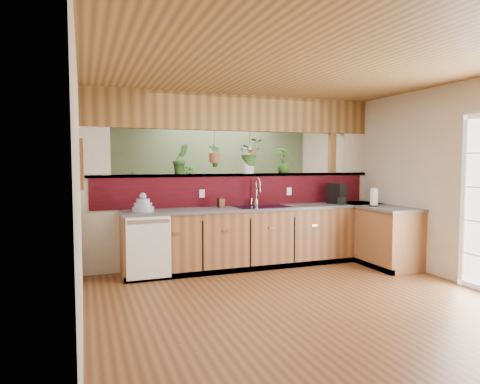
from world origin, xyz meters
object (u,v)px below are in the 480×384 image
object	(u,v)px
glass_jar	(248,160)
shelving_console	(166,218)
dish_stack	(143,206)
coffee_maker	(337,194)
soap_dispenser	(221,201)
faucet	(257,191)
paper_towel	(374,198)

from	to	relation	value
glass_jar	shelving_console	size ratio (longest dim) A/B	0.29
dish_stack	glass_jar	distance (m)	1.84
coffee_maker	soap_dispenser	bearing A→B (deg)	161.39
faucet	glass_jar	xyz separation A→B (m)	(-0.07, 0.22, 0.47)
shelving_console	soap_dispenser	bearing A→B (deg)	-85.98
faucet	coffee_maker	bearing A→B (deg)	-7.75
soap_dispenser	glass_jar	distance (m)	0.86
dish_stack	shelving_console	size ratio (longest dim) A/B	0.20
faucet	shelving_console	distance (m)	2.43
paper_towel	dish_stack	bearing A→B (deg)	171.61
dish_stack	coffee_maker	bearing A→B (deg)	0.39
glass_jar	paper_towel	bearing A→B (deg)	-28.30
soap_dispenser	shelving_console	world-z (taller)	soap_dispenser
paper_towel	soap_dispenser	bearing A→B (deg)	164.38
soap_dispenser	faucet	bearing A→B (deg)	6.84
coffee_maker	paper_towel	world-z (taller)	coffee_maker
soap_dispenser	shelving_console	size ratio (longest dim) A/B	0.14
faucet	glass_jar	size ratio (longest dim) A/B	1.02
faucet	paper_towel	size ratio (longest dim) A/B	1.48
faucet	soap_dispenser	size ratio (longest dim) A/B	2.19
glass_jar	shelving_console	xyz separation A→B (m)	(-0.94, 1.90, -1.10)
glass_jar	faucet	bearing A→B (deg)	-72.34
soap_dispenser	shelving_console	bearing A→B (deg)	100.47
glass_jar	soap_dispenser	bearing A→B (deg)	-151.87
dish_stack	coffee_maker	distance (m)	3.07
faucet	paper_towel	distance (m)	1.77
dish_stack	shelving_console	world-z (taller)	dish_stack
coffee_maker	glass_jar	size ratio (longest dim) A/B	0.79
glass_jar	coffee_maker	bearing A→B (deg)	-15.94
dish_stack	coffee_maker	size ratio (longest dim) A/B	0.89
dish_stack	paper_towel	size ratio (longest dim) A/B	1.01
soap_dispenser	coffee_maker	xyz separation A→B (m)	(1.92, -0.11, 0.05)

